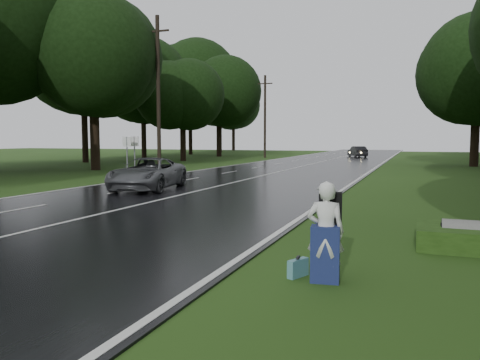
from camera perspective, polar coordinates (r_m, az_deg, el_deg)
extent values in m
plane|color=#264514|center=(13.13, -22.54, -5.45)|extent=(160.00, 160.00, 0.00)
cube|color=black|center=(30.78, 3.88, 0.77)|extent=(12.00, 140.00, 0.04)
cube|color=silver|center=(30.77, 3.88, 0.81)|extent=(0.12, 140.00, 0.01)
imported|color=#4F5154|center=(21.46, -11.09, 0.77)|extent=(3.23, 5.39, 1.40)
imported|color=black|center=(59.65, 14.01, 3.34)|extent=(2.92, 4.23, 1.32)
imported|color=silver|center=(7.69, 10.30, -6.21)|extent=(0.64, 0.46, 1.63)
cube|color=navy|center=(7.77, 10.26, -8.80)|extent=(0.49, 0.36, 0.91)
cube|color=black|center=(7.85, 10.87, -3.33)|extent=(0.39, 0.24, 0.52)
cube|color=teal|center=(8.04, 7.02, -10.51)|extent=(0.29, 0.44, 0.30)
cylinder|color=slate|center=(11.10, 26.25, -7.47)|extent=(1.20, 0.60, 0.60)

